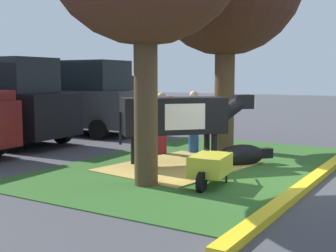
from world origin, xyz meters
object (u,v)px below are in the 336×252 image
Objects in this scene: suv_dark_grey at (80,97)px; wheelbarrow at (210,166)px; suv_black at (0,101)px; sedan_blue at (114,102)px; calf_lying at (243,155)px; person_handler at (161,121)px; person_visitor_near at (194,120)px; cow_holstein at (179,116)px.

wheelbarrow is at bearing -122.09° from suv_dark_grey.
sedan_blue is (5.49, 0.12, -0.29)m from suv_black.
calf_lying is 7.49m from suv_dark_grey.
sedan_blue is (2.44, 0.47, -0.29)m from suv_dark_grey.
person_handler is (0.24, 2.31, 0.62)m from calf_lying.
wheelbarrow is 0.35× the size of suv_dark_grey.
suv_dark_grey is at bearing 65.26° from person_handler.
person_visitor_near is at bearing 33.12° from wheelbarrow.
person_visitor_near is at bearing -75.69° from suv_black.
person_visitor_near is 5.87m from suv_black.
person_visitor_near reaches higher than calf_lying.
suv_dark_grey is at bearing 73.33° from person_visitor_near.
person_handler is at bearing -114.74° from suv_dark_grey.
calf_lying is at bearing 6.27° from wheelbarrow.
suv_dark_grey is at bearing 57.91° from wheelbarrow.
sedan_blue is at bearing 10.89° from suv_dark_grey.
suv_black is (-1.45, 5.67, 0.40)m from person_visitor_near.
person_visitor_near reaches higher than wheelbarrow.
person_handler is at bearing -131.69° from sedan_blue.
suv_dark_grey is at bearing 61.37° from cow_holstein.
person_handler is at bearing -80.22° from suv_black.
person_handler reaches higher than calf_lying.
calf_lying is 0.25× the size of suv_dark_grey.
suv_dark_grey reaches higher than calf_lying.
suv_black reaches higher than calf_lying.
suv_black is (-0.63, 7.37, 1.03)m from calf_lying.
suv_black is at bearing 78.79° from wheelbarrow.
suv_black is at bearing 94.90° from calf_lying.
suv_black is at bearing 99.78° from person_handler.
calf_lying is (0.75, -1.23, -0.88)m from cow_holstein.
cow_holstein reaches higher than calf_lying.
cow_holstein is 1.56× the size of wheelbarrow.
person_handler is 5.20m from suv_dark_grey.
person_visitor_near reaches higher than cow_holstein.
sedan_blue reaches higher than cow_holstein.
person_handler is at bearing 133.06° from person_visitor_near.
suv_dark_grey reaches higher than sedan_blue.
cow_holstein is at bearing -91.10° from suv_black.
cow_holstein is 1.58× the size of person_handler.
suv_black is at bearing 104.31° from person_visitor_near.
person_visitor_near is (0.58, -0.62, 0.02)m from person_handler.
person_visitor_near is 7.06m from sedan_blue.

